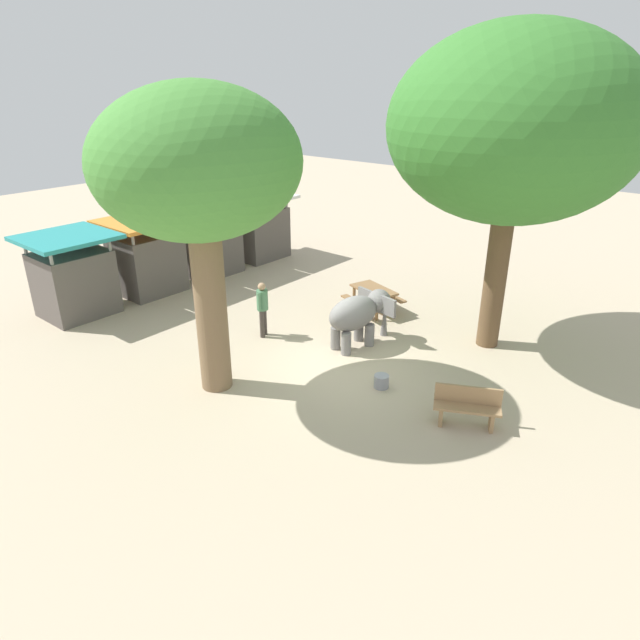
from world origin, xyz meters
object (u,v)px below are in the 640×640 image
market_stall_teal (74,279)px  market_stall_white (257,230)px  picnic_table_near (374,294)px  feed_bucket (381,381)px  elephant (359,313)px  person_handler (263,305)px  shade_tree_main (199,168)px  wooden_bench (467,406)px  shade_tree_secondary (516,126)px  market_stall_green (207,243)px  market_stall_orange (147,260)px

market_stall_teal → market_stall_white: size_ratio=1.00×
picnic_table_near → feed_bucket: picnic_table_near is taller
elephant → market_stall_white: market_stall_white is taller
person_handler → feed_bucket: 4.31m
shade_tree_main → market_stall_teal: 7.85m
wooden_bench → elephant: bearing=-49.2°
shade_tree_secondary → market_stall_white: shade_tree_secondary is taller
picnic_table_near → elephant: bearing=133.0°
elephant → feed_bucket: bearing=-119.0°
shade_tree_main → person_handler: bearing=23.0°
shade_tree_secondary → feed_bucket: bearing=166.7°
market_stall_white → feed_bucket: size_ratio=7.00×
market_stall_teal → market_stall_green: same height
feed_bucket → shade_tree_secondary: bearing=-13.3°
person_handler → shade_tree_main: 5.12m
elephant → feed_bucket: elephant is taller
elephant → market_stall_orange: size_ratio=0.85×
market_stall_orange → market_stall_green: 2.60m
person_handler → picnic_table_near: 3.77m
wooden_bench → feed_bucket: size_ratio=3.96×
shade_tree_main → market_stall_orange: 8.30m
person_handler → wooden_bench: (-0.33, -6.50, -0.48)m
market_stall_teal → market_stall_white: (7.80, 0.00, 0.00)m
person_handler → shade_tree_secondary: (3.66, -5.14, 4.82)m
picnic_table_near → market_stall_teal: market_stall_teal is taller
wooden_bench → market_stall_teal: bearing=-16.9°
elephant → shade_tree_secondary: bearing=-38.3°
market_stall_teal → market_stall_orange: bearing=0.0°
shade_tree_secondary → picnic_table_near: bearing=92.5°
market_stall_teal → feed_bucket: 10.17m
market_stall_green → feed_bucket: size_ratio=7.00×
market_stall_green → market_stall_white: same height
elephant → market_stall_orange: (-1.29, 8.03, 0.20)m
market_stall_white → wooden_bench: bearing=-114.6°
market_stall_teal → market_stall_white: bearing=0.0°
elephant → market_stall_orange: bearing=109.8°
person_handler → wooden_bench: bearing=-27.3°
feed_bucket → picnic_table_near: bearing=37.7°
person_handler → shade_tree_secondary: shade_tree_secondary is taller
wooden_bench → picnic_table_near: bearing=-64.2°
shade_tree_main → market_stall_green: bearing=51.8°
elephant → wooden_bench: elephant is taller
shade_tree_secondary → picnic_table_near: shade_tree_secondary is taller
picnic_table_near → market_stall_teal: size_ratio=0.74×
shade_tree_main → picnic_table_near: shade_tree_main is taller
person_handler → market_stall_teal: 6.18m
wooden_bench → market_stall_green: (2.94, 12.10, 0.67)m
elephant → picnic_table_near: 2.46m
wooden_bench → picnic_table_near: 6.39m
market_stall_orange → person_handler: bearing=-90.1°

